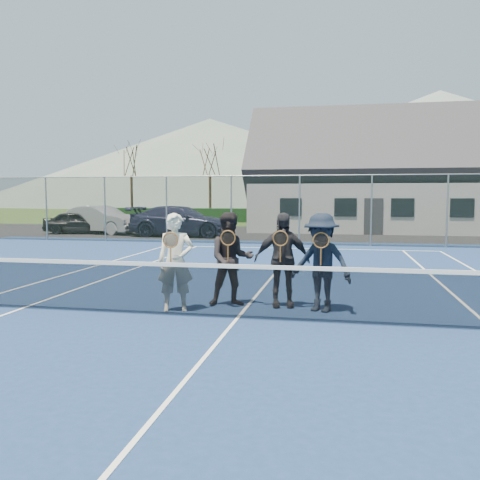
{
  "coord_description": "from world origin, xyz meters",
  "views": [
    {
      "loc": [
        1.7,
        -8.42,
        2.13
      ],
      "look_at": [
        -0.25,
        1.5,
        1.25
      ],
      "focal_mm": 38.0,
      "sensor_mm": 36.0,
      "label": 1
    }
  ],
  "objects": [
    {
      "name": "ground",
      "position": [
        0.0,
        20.0,
        0.0
      ],
      "size": [
        220.0,
        220.0,
        0.0
      ],
      "primitive_type": "plane",
      "color": "#2D4518",
      "rests_on": "ground"
    },
    {
      "name": "court_surface",
      "position": [
        0.0,
        0.0,
        0.01
      ],
      "size": [
        30.0,
        30.0,
        0.02
      ],
      "primitive_type": "cube",
      "color": "navy",
      "rests_on": "ground"
    },
    {
      "name": "tarmac_carpark",
      "position": [
        -4.0,
        20.0,
        0.01
      ],
      "size": [
        40.0,
        12.0,
        0.01
      ],
      "primitive_type": "cube",
      "color": "black",
      "rests_on": "ground"
    },
    {
      "name": "hedge_row",
      "position": [
        0.0,
        32.0,
        0.55
      ],
      "size": [
        40.0,
        1.2,
        1.1
      ],
      "primitive_type": "cube",
      "color": "black",
      "rests_on": "ground"
    },
    {
      "name": "hill_west",
      "position": [
        -25.0,
        95.0,
        9.0
      ],
      "size": [
        110.0,
        110.0,
        18.0
      ],
      "primitive_type": "cone",
      "color": "#55675B",
      "rests_on": "ground"
    },
    {
      "name": "hill_centre",
      "position": [
        20.0,
        95.0,
        11.0
      ],
      "size": [
        120.0,
        120.0,
        22.0
      ],
      "primitive_type": "cone",
      "color": "slate",
      "rests_on": "ground"
    },
    {
      "name": "car_a",
      "position": [
        -12.7,
        17.71,
        0.63
      ],
      "size": [
        3.91,
        2.15,
        1.26
      ],
      "primitive_type": "imported",
      "rotation": [
        0.0,
        0.0,
        1.76
      ],
      "color": "black",
      "rests_on": "ground"
    },
    {
      "name": "car_b",
      "position": [
        -11.43,
        17.96,
        0.78
      ],
      "size": [
        5.03,
        2.8,
        1.57
      ],
      "primitive_type": "imported",
      "rotation": [
        0.0,
        0.0,
        1.32
      ],
      "color": "gray",
      "rests_on": "ground"
    },
    {
      "name": "car_c",
      "position": [
        -6.39,
        16.95,
        0.8
      ],
      "size": [
        5.59,
        2.43,
        1.6
      ],
      "primitive_type": "imported",
      "rotation": [
        0.0,
        0.0,
        1.54
      ],
      "color": "#1C1D38",
      "rests_on": "ground"
    },
    {
      "name": "court_markings",
      "position": [
        0.0,
        0.0,
        0.02
      ],
      "size": [
        11.03,
        23.83,
        0.01
      ],
      "color": "white",
      "rests_on": "court_surface"
    },
    {
      "name": "tennis_net",
      "position": [
        0.0,
        0.0,
        0.54
      ],
      "size": [
        11.68,
        0.08,
        1.1
      ],
      "color": "slate",
      "rests_on": "ground"
    },
    {
      "name": "perimeter_fence",
      "position": [
        0.0,
        13.5,
        1.52
      ],
      "size": [
        30.07,
        0.07,
        3.02
      ],
      "color": "slate",
      "rests_on": "ground"
    },
    {
      "name": "clubhouse",
      "position": [
        4.0,
        24.0,
        3.99
      ],
      "size": [
        15.6,
        8.2,
        7.7
      ],
      "color": "silver",
      "rests_on": "ground"
    },
    {
      "name": "tree_a",
      "position": [
        -16.0,
        33.0,
        5.79
      ],
      "size": [
        3.2,
        3.2,
        7.77
      ],
      "color": "#341F12",
      "rests_on": "ground"
    },
    {
      "name": "tree_b",
      "position": [
        -9.0,
        33.0,
        5.79
      ],
      "size": [
        3.2,
        3.2,
        7.77
      ],
      "color": "#361F13",
      "rests_on": "ground"
    },
    {
      "name": "tree_c",
      "position": [
        2.0,
        33.0,
        5.79
      ],
      "size": [
        3.2,
        3.2,
        7.77
      ],
      "color": "#3B2315",
      "rests_on": "ground"
    },
    {
      "name": "tree_d",
      "position": [
        12.0,
        33.0,
        5.79
      ],
      "size": [
        3.2,
        3.2,
        7.77
      ],
      "color": "#362113",
      "rests_on": "ground"
    },
    {
      "name": "player_a",
      "position": [
        -1.23,
        0.39,
        0.92
      ],
      "size": [
        0.75,
        0.61,
        1.8
      ],
      "color": "silver",
      "rests_on": "court_surface"
    },
    {
      "name": "player_b",
      "position": [
        -0.33,
        1.03,
        0.92
      ],
      "size": [
        1.04,
        0.91,
        1.8
      ],
      "color": "black",
      "rests_on": "court_surface"
    },
    {
      "name": "player_c",
      "position": [
        0.64,
        1.12,
        0.92
      ],
      "size": [
        1.12,
        0.63,
        1.8
      ],
      "color": "#222227",
      "rests_on": "court_surface"
    },
    {
      "name": "player_d",
      "position": [
        1.39,
        0.85,
        0.92
      ],
      "size": [
        1.33,
        1.05,
        1.8
      ],
      "color": "black",
      "rests_on": "court_surface"
    }
  ]
}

